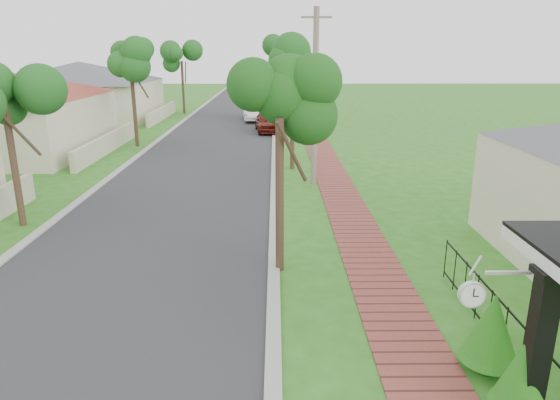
% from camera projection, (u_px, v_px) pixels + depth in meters
% --- Properties ---
extents(ground, '(160.00, 160.00, 0.00)m').
position_uv_depth(ground, '(236.00, 379.00, 8.60)').
color(ground, '#2C6618').
rests_on(ground, ground).
extents(road, '(7.00, 120.00, 0.02)m').
position_uv_depth(road, '(209.00, 152.00, 27.72)').
color(road, '#28282B').
rests_on(road, ground).
extents(kerb_right, '(0.30, 120.00, 0.10)m').
position_uv_depth(kerb_right, '(275.00, 152.00, 27.75)').
color(kerb_right, '#9E9E99').
rests_on(kerb_right, ground).
extents(kerb_left, '(0.30, 120.00, 0.10)m').
position_uv_depth(kerb_left, '(143.00, 153.00, 27.69)').
color(kerb_left, '#9E9E99').
rests_on(kerb_left, ground).
extents(sidewalk, '(1.50, 120.00, 0.03)m').
position_uv_depth(sidewalk, '(321.00, 152.00, 27.78)').
color(sidewalk, brown).
rests_on(sidewalk, ground).
extents(porch_post, '(0.48, 0.48, 2.52)m').
position_uv_depth(porch_post, '(537.00, 356.00, 7.36)').
color(porch_post, black).
rests_on(porch_post, ground).
extents(picket_fence, '(0.03, 8.02, 1.00)m').
position_uv_depth(picket_fence, '(522.00, 351.00, 8.49)').
color(picket_fence, black).
rests_on(picket_fence, ground).
extents(street_trees, '(10.70, 37.65, 5.89)m').
position_uv_depth(street_trees, '(221.00, 65.00, 32.97)').
color(street_trees, '#382619').
rests_on(street_trees, ground).
extents(far_house_grey, '(15.56, 15.56, 4.60)m').
position_uv_depth(far_house_grey, '(82.00, 90.00, 40.35)').
color(far_house_grey, beige).
rests_on(far_house_grey, ground).
extents(parked_car_red, '(2.08, 4.23, 1.39)m').
position_uv_depth(parked_car_red, '(268.00, 122.00, 34.42)').
color(parked_car_red, '#5C150D').
rests_on(parked_car_red, ground).
extents(parked_car_white, '(2.19, 5.12, 1.64)m').
position_uv_depth(parked_car_white, '(254.00, 110.00, 40.22)').
color(parked_car_white, white).
rests_on(parked_car_white, ground).
extents(near_tree, '(1.95, 1.95, 5.00)m').
position_uv_depth(near_tree, '(280.00, 115.00, 11.77)').
color(near_tree, '#382619').
rests_on(near_tree, ground).
extents(utility_pole, '(1.20, 0.24, 7.07)m').
position_uv_depth(utility_pole, '(315.00, 98.00, 20.13)').
color(utility_pole, gray).
rests_on(utility_pole, ground).
extents(station_clock, '(1.06, 0.13, 0.58)m').
position_uv_depth(station_clock, '(475.00, 293.00, 7.49)').
color(station_clock, silver).
rests_on(station_clock, ground).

